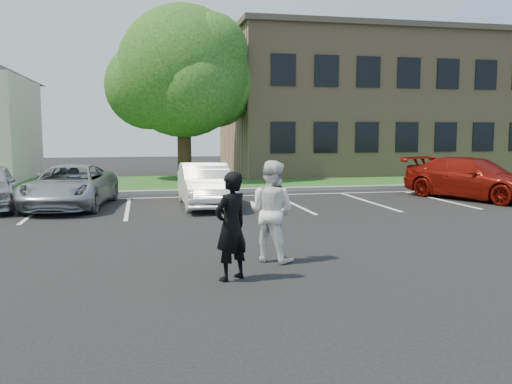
{
  "coord_description": "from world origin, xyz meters",
  "views": [
    {
      "loc": [
        -2.32,
        -9.97,
        2.51
      ],
      "look_at": [
        0.0,
        1.0,
        1.25
      ],
      "focal_mm": 38.0,
      "sensor_mm": 36.0,
      "label": 1
    }
  ],
  "objects_px": {
    "office_building": "(403,105)",
    "man_black_suit": "(231,226)",
    "car_white_sedan": "(205,185)",
    "car_silver_minivan": "(70,186)",
    "man_white_shirt": "(271,211)",
    "tree": "(185,75)",
    "car_red_compact": "(473,178)"
  },
  "relations": [
    {
      "from": "office_building",
      "to": "man_black_suit",
      "type": "height_order",
      "value": "office_building"
    },
    {
      "from": "office_building",
      "to": "car_white_sedan",
      "type": "xyz_separation_m",
      "value": [
        -14.25,
        -13.98,
        -3.43
      ]
    },
    {
      "from": "car_silver_minivan",
      "to": "car_white_sedan",
      "type": "xyz_separation_m",
      "value": [
        4.38,
        -0.65,
        0.02
      ]
    },
    {
      "from": "man_white_shirt",
      "to": "car_white_sedan",
      "type": "bearing_deg",
      "value": -45.73
    },
    {
      "from": "office_building",
      "to": "car_white_sedan",
      "type": "distance_m",
      "value": 20.26
    },
    {
      "from": "tree",
      "to": "man_white_shirt",
      "type": "bearing_deg",
      "value": -89.4
    },
    {
      "from": "tree",
      "to": "man_white_shirt",
      "type": "height_order",
      "value": "tree"
    },
    {
      "from": "tree",
      "to": "car_white_sedan",
      "type": "xyz_separation_m",
      "value": [
        -0.18,
        -9.93,
        -4.62
      ]
    },
    {
      "from": "tree",
      "to": "car_white_sedan",
      "type": "relative_size",
      "value": 2.0
    },
    {
      "from": "car_red_compact",
      "to": "car_silver_minivan",
      "type": "bearing_deg",
      "value": 152.83
    },
    {
      "from": "car_silver_minivan",
      "to": "man_white_shirt",
      "type": "bearing_deg",
      "value": -52.99
    },
    {
      "from": "office_building",
      "to": "tree",
      "type": "distance_m",
      "value": 14.7
    },
    {
      "from": "car_silver_minivan",
      "to": "office_building",
      "type": "bearing_deg",
      "value": 43.63
    },
    {
      "from": "office_building",
      "to": "car_silver_minivan",
      "type": "height_order",
      "value": "office_building"
    },
    {
      "from": "office_building",
      "to": "tree",
      "type": "xyz_separation_m",
      "value": [
        -14.08,
        -4.05,
        1.19
      ]
    },
    {
      "from": "man_black_suit",
      "to": "car_red_compact",
      "type": "relative_size",
      "value": 0.35
    },
    {
      "from": "office_building",
      "to": "car_red_compact",
      "type": "relative_size",
      "value": 4.22
    },
    {
      "from": "tree",
      "to": "car_red_compact",
      "type": "height_order",
      "value": "tree"
    },
    {
      "from": "car_white_sedan",
      "to": "tree",
      "type": "bearing_deg",
      "value": 88.52
    },
    {
      "from": "office_building",
      "to": "man_white_shirt",
      "type": "xyz_separation_m",
      "value": [
        -13.89,
        -21.91,
        -3.18
      ]
    },
    {
      "from": "car_white_sedan",
      "to": "man_black_suit",
      "type": "bearing_deg",
      "value": -94.35
    },
    {
      "from": "office_building",
      "to": "tree",
      "type": "relative_size",
      "value": 2.55
    },
    {
      "from": "tree",
      "to": "office_building",
      "type": "bearing_deg",
      "value": 16.05
    },
    {
      "from": "man_black_suit",
      "to": "car_white_sedan",
      "type": "bearing_deg",
      "value": -127.5
    },
    {
      "from": "car_silver_minivan",
      "to": "man_black_suit",
      "type": "bearing_deg",
      "value": -60.87
    },
    {
      "from": "man_black_suit",
      "to": "car_white_sedan",
      "type": "relative_size",
      "value": 0.42
    },
    {
      "from": "office_building",
      "to": "car_white_sedan",
      "type": "bearing_deg",
      "value": -135.56
    },
    {
      "from": "man_black_suit",
      "to": "car_silver_minivan",
      "type": "distance_m",
      "value": 10.47
    },
    {
      "from": "man_white_shirt",
      "to": "car_red_compact",
      "type": "height_order",
      "value": "man_white_shirt"
    },
    {
      "from": "office_building",
      "to": "man_white_shirt",
      "type": "relative_size",
      "value": 11.45
    },
    {
      "from": "office_building",
      "to": "car_white_sedan",
      "type": "height_order",
      "value": "office_building"
    },
    {
      "from": "tree",
      "to": "car_white_sedan",
      "type": "bearing_deg",
      "value": -91.02
    }
  ]
}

